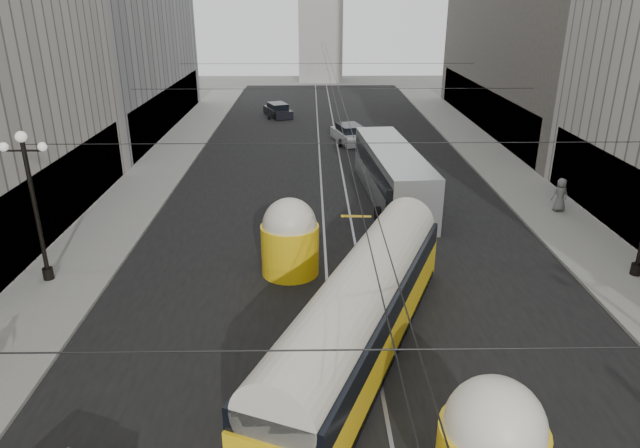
{
  "coord_description": "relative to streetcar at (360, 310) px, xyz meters",
  "views": [
    {
      "loc": [
        -1.4,
        -3.84,
        11.37
      ],
      "look_at": [
        -1.09,
        15.41,
        3.63
      ],
      "focal_mm": 32.0,
      "sensor_mm": 36.0,
      "label": 1
    }
  ],
  "objects": [
    {
      "name": "sidewalk_right",
      "position": [
        11.8,
        23.45,
        -1.63
      ],
      "size": [
        4.0,
        72.0,
        0.15
      ],
      "primitive_type": "cube",
      "color": "gray",
      "rests_on": "ground"
    },
    {
      "name": "rail_right",
      "position": [
        0.55,
        19.95,
        -1.7
      ],
      "size": [
        0.12,
        85.0,
        0.04
      ],
      "primitive_type": "cube",
      "color": "gray",
      "rests_on": "ground"
    },
    {
      "name": "road",
      "position": [
        -0.2,
        19.95,
        -1.7
      ],
      "size": [
        20.0,
        85.0,
        0.02
      ],
      "primitive_type": "cube",
      "color": "black",
      "rests_on": "ground"
    },
    {
      "name": "sedan_white_far",
      "position": [
        1.6,
        30.13,
        -1.03
      ],
      "size": [
        3.05,
        5.0,
        1.47
      ],
      "color": "silver",
      "rests_on": "ground"
    },
    {
      "name": "rail_left",
      "position": [
        -0.95,
        19.95,
        -1.7
      ],
      "size": [
        0.12,
        85.0,
        0.04
      ],
      "primitive_type": "cube",
      "color": "gray",
      "rests_on": "ground"
    },
    {
      "name": "catenary",
      "position": [
        -0.08,
        18.94,
        4.18
      ],
      "size": [
        25.0,
        72.0,
        0.23
      ],
      "color": "black",
      "rests_on": "ground"
    },
    {
      "name": "pedestrian_sidewalk_right",
      "position": [
        12.23,
        13.32,
        -0.61
      ],
      "size": [
        0.98,
        0.68,
        1.88
      ],
      "primitive_type": "imported",
      "rotation": [
        0.0,
        0.0,
        3.27
      ],
      "color": "slate",
      "rests_on": "sidewalk_right"
    },
    {
      "name": "sedan_dark_far",
      "position": [
        -4.91,
        41.04,
        -1.09
      ],
      "size": [
        3.21,
        4.65,
        1.36
      ],
      "color": "black",
      "rests_on": "ground"
    },
    {
      "name": "streetcar",
      "position": [
        0.0,
        0.0,
        0.0
      ],
      "size": [
        7.58,
        14.87,
        3.49
      ],
      "color": "yellow",
      "rests_on": "ground"
    },
    {
      "name": "lamppost_left_mid",
      "position": [
        -12.8,
        5.45,
        2.04
      ],
      "size": [
        1.86,
        0.44,
        6.37
      ],
      "color": "black",
      "rests_on": "sidewalk_left"
    },
    {
      "name": "sidewalk_left",
      "position": [
        -12.2,
        23.45,
        -1.63
      ],
      "size": [
        4.0,
        72.0,
        0.15
      ],
      "primitive_type": "cube",
      "color": "gray",
      "rests_on": "ground"
    },
    {
      "name": "city_bus",
      "position": [
        3.18,
        15.8,
        -0.02
      ],
      "size": [
        3.44,
        12.28,
        3.08
      ],
      "color": "#AAAEAF",
      "rests_on": "ground"
    }
  ]
}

